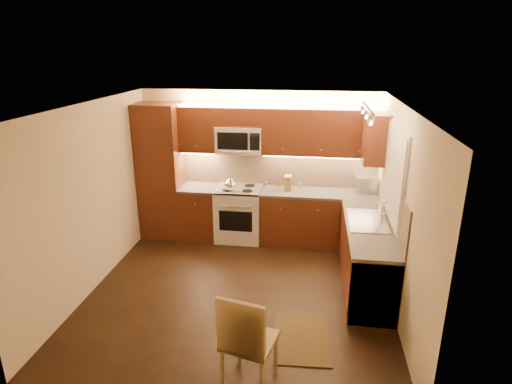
# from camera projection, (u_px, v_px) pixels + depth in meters

# --- Properties ---
(floor) EXTENTS (4.00, 4.00, 0.01)m
(floor) POSITION_uv_depth(u_px,v_px,m) (240.00, 290.00, 5.85)
(floor) COLOR black
(floor) RESTS_ON ground
(ceiling) EXTENTS (4.00, 4.00, 0.01)m
(ceiling) POSITION_uv_depth(u_px,v_px,m) (237.00, 106.00, 5.04)
(ceiling) COLOR beige
(ceiling) RESTS_ON ground
(wall_back) EXTENTS (4.00, 0.01, 2.50)m
(wall_back) POSITION_uv_depth(u_px,v_px,m) (259.00, 165.00, 7.32)
(wall_back) COLOR beige
(wall_back) RESTS_ON ground
(wall_front) EXTENTS (4.00, 0.01, 2.50)m
(wall_front) POSITION_uv_depth(u_px,v_px,m) (197.00, 289.00, 3.57)
(wall_front) COLOR beige
(wall_front) RESTS_ON ground
(wall_left) EXTENTS (0.01, 4.00, 2.50)m
(wall_left) POSITION_uv_depth(u_px,v_px,m) (91.00, 198.00, 5.71)
(wall_left) COLOR beige
(wall_left) RESTS_ON ground
(wall_right) EXTENTS (0.01, 4.00, 2.50)m
(wall_right) POSITION_uv_depth(u_px,v_px,m) (400.00, 213.00, 5.19)
(wall_right) COLOR beige
(wall_right) RESTS_ON ground
(pantry) EXTENTS (0.70, 0.60, 2.30)m
(pantry) POSITION_uv_depth(u_px,v_px,m) (161.00, 171.00, 7.29)
(pantry) COLOR #461B0F
(pantry) RESTS_ON floor
(base_cab_back_left) EXTENTS (0.62, 0.60, 0.86)m
(base_cab_back_left) POSITION_uv_depth(u_px,v_px,m) (200.00, 212.00, 7.43)
(base_cab_back_left) COLOR #461B0F
(base_cab_back_left) RESTS_ON floor
(counter_back_left) EXTENTS (0.62, 0.60, 0.04)m
(counter_back_left) POSITION_uv_depth(u_px,v_px,m) (199.00, 188.00, 7.29)
(counter_back_left) COLOR #353330
(counter_back_left) RESTS_ON base_cab_back_left
(base_cab_back_right) EXTENTS (1.92, 0.60, 0.86)m
(base_cab_back_right) POSITION_uv_depth(u_px,v_px,m) (318.00, 219.00, 7.17)
(base_cab_back_right) COLOR #461B0F
(base_cab_back_right) RESTS_ON floor
(counter_back_right) EXTENTS (1.92, 0.60, 0.04)m
(counter_back_right) POSITION_uv_depth(u_px,v_px,m) (319.00, 193.00, 7.02)
(counter_back_right) COLOR #353330
(counter_back_right) RESTS_ON base_cab_back_right
(base_cab_right) EXTENTS (0.60, 2.00, 0.86)m
(base_cab_right) POSITION_uv_depth(u_px,v_px,m) (366.00, 257.00, 5.87)
(base_cab_right) COLOR #461B0F
(base_cab_right) RESTS_ON floor
(counter_right) EXTENTS (0.60, 2.00, 0.04)m
(counter_right) POSITION_uv_depth(u_px,v_px,m) (369.00, 227.00, 5.72)
(counter_right) COLOR #353330
(counter_right) RESTS_ON base_cab_right
(dishwasher) EXTENTS (0.58, 0.60, 0.84)m
(dishwasher) POSITION_uv_depth(u_px,v_px,m) (372.00, 283.00, 5.21)
(dishwasher) COLOR silver
(dishwasher) RESTS_ON floor
(backsplash_back) EXTENTS (3.30, 0.02, 0.60)m
(backsplash_back) POSITION_uv_depth(u_px,v_px,m) (279.00, 168.00, 7.28)
(backsplash_back) COLOR tan
(backsplash_back) RESTS_ON wall_back
(backsplash_right) EXTENTS (0.02, 2.00, 0.60)m
(backsplash_right) POSITION_uv_depth(u_px,v_px,m) (394.00, 206.00, 5.58)
(backsplash_right) COLOR tan
(backsplash_right) RESTS_ON wall_right
(upper_cab_back_left) EXTENTS (0.62, 0.35, 0.75)m
(upper_cab_back_left) POSITION_uv_depth(u_px,v_px,m) (199.00, 129.00, 7.08)
(upper_cab_back_left) COLOR #461B0F
(upper_cab_back_left) RESTS_ON wall_back
(upper_cab_back_right) EXTENTS (1.92, 0.35, 0.75)m
(upper_cab_back_right) POSITION_uv_depth(u_px,v_px,m) (322.00, 132.00, 6.82)
(upper_cab_back_right) COLOR #461B0F
(upper_cab_back_right) RESTS_ON wall_back
(upper_cab_bridge) EXTENTS (0.76, 0.35, 0.31)m
(upper_cab_bridge) POSITION_uv_depth(u_px,v_px,m) (239.00, 116.00, 6.92)
(upper_cab_bridge) COLOR #461B0F
(upper_cab_bridge) RESTS_ON wall_back
(upper_cab_right_corner) EXTENTS (0.35, 0.50, 0.75)m
(upper_cab_right_corner) POSITION_uv_depth(u_px,v_px,m) (376.00, 139.00, 6.32)
(upper_cab_right_corner) COLOR #461B0F
(upper_cab_right_corner) RESTS_ON wall_right
(stove) EXTENTS (0.76, 0.65, 0.92)m
(stove) POSITION_uv_depth(u_px,v_px,m) (239.00, 213.00, 7.31)
(stove) COLOR silver
(stove) RESTS_ON floor
(microwave) EXTENTS (0.76, 0.38, 0.44)m
(microwave) POSITION_uv_depth(u_px,v_px,m) (239.00, 139.00, 7.03)
(microwave) COLOR silver
(microwave) RESTS_ON wall_back
(window_frame) EXTENTS (0.03, 1.44, 1.24)m
(window_frame) POSITION_uv_depth(u_px,v_px,m) (394.00, 173.00, 5.59)
(window_frame) COLOR silver
(window_frame) RESTS_ON wall_right
(window_blinds) EXTENTS (0.02, 1.36, 1.16)m
(window_blinds) POSITION_uv_depth(u_px,v_px,m) (393.00, 173.00, 5.59)
(window_blinds) COLOR silver
(window_blinds) RESTS_ON wall_right
(sink) EXTENTS (0.52, 0.86, 0.15)m
(sink) POSITION_uv_depth(u_px,v_px,m) (368.00, 216.00, 5.83)
(sink) COLOR silver
(sink) RESTS_ON counter_right
(faucet) EXTENTS (0.20, 0.04, 0.30)m
(faucet) POSITION_uv_depth(u_px,v_px,m) (382.00, 212.00, 5.78)
(faucet) COLOR silver
(faucet) RESTS_ON counter_right
(track_light_bar) EXTENTS (0.04, 1.20, 0.03)m
(track_light_bar) POSITION_uv_depth(u_px,v_px,m) (367.00, 108.00, 5.23)
(track_light_bar) COLOR silver
(track_light_bar) RESTS_ON ceiling
(kettle) EXTENTS (0.27, 0.27, 0.25)m
(kettle) POSITION_uv_depth(u_px,v_px,m) (230.00, 183.00, 7.00)
(kettle) COLOR silver
(kettle) RESTS_ON stove
(toaster_oven) EXTENTS (0.49, 0.40, 0.27)m
(toaster_oven) POSITION_uv_depth(u_px,v_px,m) (369.00, 183.00, 7.03)
(toaster_oven) COLOR silver
(toaster_oven) RESTS_ON counter_back_right
(knife_block) EXTENTS (0.12, 0.18, 0.25)m
(knife_block) POSITION_uv_depth(u_px,v_px,m) (288.00, 183.00, 7.09)
(knife_block) COLOR #AD8B4E
(knife_block) RESTS_ON counter_back_right
(spice_jar_a) EXTENTS (0.06, 0.06, 0.09)m
(spice_jar_a) POSITION_uv_depth(u_px,v_px,m) (266.00, 183.00, 7.35)
(spice_jar_a) COLOR silver
(spice_jar_a) RESTS_ON counter_back_right
(spice_jar_b) EXTENTS (0.04, 0.04, 0.10)m
(spice_jar_b) POSITION_uv_depth(u_px,v_px,m) (279.00, 183.00, 7.31)
(spice_jar_b) COLOR brown
(spice_jar_b) RESTS_ON counter_back_right
(spice_jar_c) EXTENTS (0.06, 0.06, 0.08)m
(spice_jar_c) POSITION_uv_depth(u_px,v_px,m) (266.00, 183.00, 7.35)
(spice_jar_c) COLOR silver
(spice_jar_c) RESTS_ON counter_back_right
(spice_jar_d) EXTENTS (0.06, 0.06, 0.10)m
(spice_jar_d) POSITION_uv_depth(u_px,v_px,m) (300.00, 185.00, 7.21)
(spice_jar_d) COLOR olive
(spice_jar_d) RESTS_ON counter_back_right
(soap_bottle) EXTENTS (0.11, 0.11, 0.21)m
(soap_bottle) POSITION_uv_depth(u_px,v_px,m) (383.00, 207.00, 6.10)
(soap_bottle) COLOR white
(soap_bottle) RESTS_ON counter_right
(rug) EXTENTS (0.68, 0.97, 0.01)m
(rug) POSITION_uv_depth(u_px,v_px,m) (302.00, 338.00, 4.89)
(rug) COLOR black
(rug) RESTS_ON floor
(dining_chair) EXTENTS (0.56, 0.56, 1.06)m
(dining_chair) POSITION_uv_depth(u_px,v_px,m) (250.00, 338.00, 4.07)
(dining_chair) COLOR #AD8B4E
(dining_chair) RESTS_ON floor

